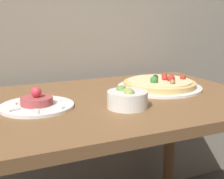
# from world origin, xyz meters

# --- Properties ---
(dining_table) EXTENTS (1.29, 0.75, 0.75)m
(dining_table) POSITION_xyz_m (0.00, 0.38, 0.65)
(dining_table) COLOR brown
(dining_table) RESTS_ON ground_plane
(pizza_plate) EXTENTS (0.36, 0.36, 0.06)m
(pizza_plate) POSITION_xyz_m (0.34, 0.44, 0.77)
(pizza_plate) COLOR white
(pizza_plate) RESTS_ON dining_table
(tartare_plate) EXTENTS (0.25, 0.25, 0.07)m
(tartare_plate) POSITION_xyz_m (-0.19, 0.37, 0.76)
(tartare_plate) COLOR white
(tartare_plate) RESTS_ON dining_table
(small_bowl) EXTENTS (0.14, 0.14, 0.07)m
(small_bowl) POSITION_xyz_m (0.08, 0.24, 0.78)
(small_bowl) COLOR white
(small_bowl) RESTS_ON dining_table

